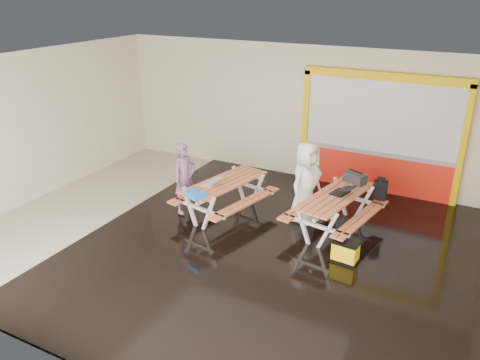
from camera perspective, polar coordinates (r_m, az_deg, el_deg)
The scene contains 14 objects.
room at distance 9.29m, azimuth -2.58°, elevation 2.41°, with size 10.02×8.02×3.52m.
deck at distance 9.52m, azimuth 4.21°, elevation -8.61°, with size 7.50×7.98×0.05m, color black.
kiosk at distance 12.18m, azimuth 16.04°, elevation 4.92°, with size 3.88×0.16×3.00m.
picnic_table_left at distance 10.69m, azimuth -1.82°, elevation -1.15°, with size 1.88×2.40×0.86m.
picnic_table_right at distance 10.20m, azimuth 11.16°, elevation -2.77°, with size 1.82×2.39×0.87m.
person_left at distance 10.75m, azimuth -6.56°, elevation 0.23°, with size 0.59×0.39×1.62m, color slate.
person_right at distance 10.47m, azimuth 7.80°, elevation -0.39°, with size 0.90×0.59×1.85m, color white.
laptop_left at distance 10.44m, azimuth -3.33°, elevation -0.24°, with size 0.40×0.37×0.17m.
laptop_right at distance 10.17m, azimuth 12.01°, elevation -1.29°, with size 0.54×0.50×0.19m.
blue_pouch at distance 9.87m, azimuth -5.36°, elevation -1.69°, with size 0.38×0.27×0.11m, color blue.
toolbox at distance 10.78m, azimuth 13.41°, elevation 0.26°, with size 0.54×0.43×0.28m.
backpack at distance 10.82m, azimuth 16.22°, elevation -1.00°, with size 0.30×0.21×0.48m.
dark_case at distance 10.83m, azimuth 7.13°, elevation -4.07°, with size 0.41×0.30×0.15m, color black.
fluke_bag at distance 9.31m, azimuth 12.33°, elevation -8.28°, with size 0.51×0.36×0.42m.
Camera 1 is at (4.41, -7.54, 4.92)m, focal length 36.18 mm.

